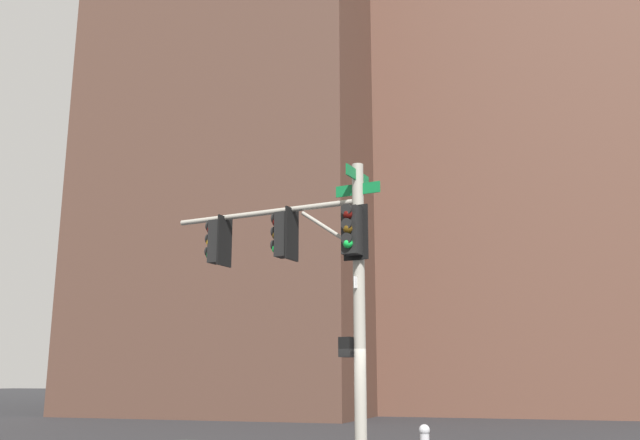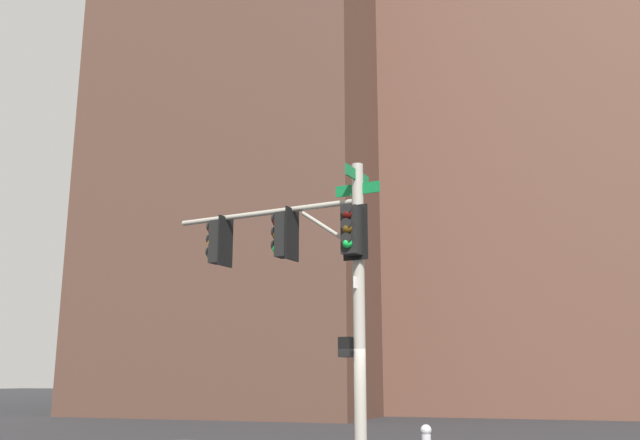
{
  "view_description": "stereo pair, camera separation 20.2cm",
  "coord_description": "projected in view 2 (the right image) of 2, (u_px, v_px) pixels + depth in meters",
  "views": [
    {
      "loc": [
        -13.96,
        -4.24,
        1.92
      ],
      "look_at": [
        -0.2,
        0.52,
        5.25
      ],
      "focal_mm": 38.91,
      "sensor_mm": 36.0,
      "label": 1
    },
    {
      "loc": [
        -13.89,
        -4.43,
        1.92
      ],
      "look_at": [
        -0.2,
        0.52,
        5.25
      ],
      "focal_mm": 38.91,
      "sensor_mm": 36.0,
      "label": 2
    }
  ],
  "objects": [
    {
      "name": "signal_pole_assembly",
      "position": [
        312.0,
        265.0,
        14.75
      ],
      "size": [
        1.36,
        5.11,
        6.38
      ],
      "rotation": [
        0.0,
        0.0,
        1.43
      ],
      "color": "#9E998C",
      "rests_on": "ground_plane"
    },
    {
      "name": "building_brick_nearside",
      "position": [
        298.0,
        6.0,
        51.76
      ],
      "size": [
        27.36,
        15.92,
        58.1
      ],
      "primitive_type": "cube",
      "color": "#4C3328",
      "rests_on": "ground_plane"
    },
    {
      "name": "building_brick_midblock",
      "position": [
        503.0,
        163.0,
        47.12
      ],
      "size": [
        21.19,
        19.49,
        32.41
      ],
      "primitive_type": "cube",
      "color": "brown",
      "rests_on": "ground_plane"
    }
  ]
}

